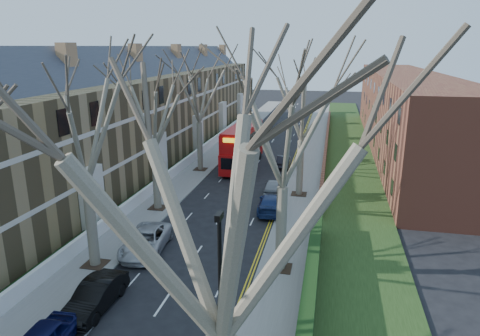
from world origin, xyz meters
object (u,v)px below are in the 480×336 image
Objects in this scene: double_decker_bus at (243,147)px; car_left_mid at (96,296)px; lamp_post at (221,314)px; car_right_near at (271,203)px.

car_left_mid is at bearing 88.09° from double_decker_bus.
lamp_post is 21.37m from car_right_near.
car_right_near is (6.93, 15.57, -0.04)m from car_left_mid.
car_right_near is (5.15, -13.10, -1.55)m from double_decker_bus.
lamp_post is 10.56m from car_left_mid.
car_right_near is (-1.30, 20.98, -3.86)m from lamp_post.
double_decker_bus is at bearing 100.72° from lamp_post.
car_right_near is at bearing 113.11° from double_decker_bus.
double_decker_bus reaches higher than car_left_mid.
car_left_mid is at bearing 146.68° from lamp_post.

